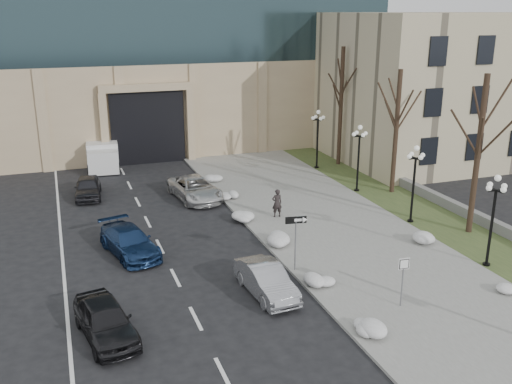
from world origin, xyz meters
TOP-DOWN VIEW (x-y plane):
  - ground at (0.00, 0.00)m, footprint 160.00×160.00m
  - sidewalk at (3.50, 14.00)m, footprint 9.00×40.00m
  - curb at (-1.00, 14.00)m, footprint 0.30×40.00m
  - grass_strip at (10.00, 14.00)m, footprint 4.00×40.00m
  - stone_wall at (12.00, 16.00)m, footprint 0.50×30.00m
  - classical_building at (22.00, 27.98)m, footprint 22.00×18.12m
  - car_a at (-10.10, 5.80)m, footprint 2.52×4.63m
  - car_b at (-3.01, 6.99)m, footprint 1.81×4.36m
  - car_c at (-8.14, 13.53)m, footprint 3.10×5.19m
  - car_d at (-2.73, 21.30)m, footprint 3.14×5.65m
  - car_e at (-9.48, 24.12)m, footprint 2.07×4.31m
  - pedestrian at (1.06, 15.93)m, footprint 0.65×0.43m
  - box_truck at (-7.73, 32.38)m, footprint 2.89×7.02m
  - one_way_sign at (-0.73, 8.59)m, footprint 1.08×0.37m
  - keep_sign at (1.95, 3.88)m, footprint 0.50×0.09m
  - snow_clump_b at (-0.41, 2.56)m, footprint 1.10×1.60m
  - snow_clump_c at (-0.55, 6.99)m, footprint 1.10×1.60m
  - snow_clump_d at (-0.58, 11.51)m, footprint 1.10×1.60m
  - snow_clump_e at (-0.89, 16.31)m, footprint 1.10×1.60m
  - snow_clump_f at (-0.70, 20.06)m, footprint 1.10×1.60m
  - snow_clump_g at (-0.49, 24.79)m, footprint 1.10×1.60m
  - snow_clump_i at (7.36, 9.03)m, footprint 1.10×1.60m
  - lamppost_a at (8.30, 6.00)m, footprint 1.18×1.18m
  - lamppost_b at (8.30, 12.50)m, footprint 1.18×1.18m
  - lamppost_c at (8.30, 19.00)m, footprint 1.18×1.18m
  - lamppost_d at (8.30, 25.50)m, footprint 1.18×1.18m
  - tree_near at (10.50, 10.00)m, footprint 3.20×3.20m
  - tree_mid at (10.50, 18.00)m, footprint 3.20×3.20m
  - tree_far at (10.50, 26.00)m, footprint 3.20×3.20m

SIDE VIEW (x-z plane):
  - ground at x=0.00m, z-range 0.00..0.00m
  - grass_strip at x=10.00m, z-range 0.00..0.10m
  - sidewalk at x=3.50m, z-range 0.00..0.12m
  - curb at x=-1.00m, z-range 0.00..0.14m
  - snow_clump_b at x=-0.41m, z-range 0.12..0.48m
  - snow_clump_c at x=-0.55m, z-range 0.12..0.48m
  - snow_clump_d at x=-0.58m, z-range 0.12..0.48m
  - snow_clump_e at x=-0.89m, z-range 0.12..0.48m
  - snow_clump_f at x=-0.70m, z-range 0.12..0.48m
  - snow_clump_g at x=-0.49m, z-range 0.12..0.48m
  - snow_clump_i at x=7.36m, z-range 0.12..0.48m
  - stone_wall at x=12.00m, z-range 0.00..0.70m
  - car_b at x=-3.01m, z-range 0.00..1.40m
  - car_c at x=-8.14m, z-range 0.00..1.41m
  - car_e at x=-9.48m, z-range 0.00..1.42m
  - car_a at x=-10.10m, z-range 0.00..1.49m
  - car_d at x=-2.73m, z-range 0.00..1.50m
  - pedestrian at x=1.06m, z-range 0.12..1.87m
  - box_truck at x=-7.73m, z-range -0.03..2.14m
  - keep_sign at x=1.95m, z-range 0.55..2.87m
  - one_way_sign at x=-0.73m, z-range 0.94..3.83m
  - lamppost_a at x=8.30m, z-range 0.69..5.45m
  - lamppost_b at x=8.30m, z-range 0.69..5.45m
  - lamppost_c at x=8.30m, z-range 0.69..5.45m
  - lamppost_d at x=8.30m, z-range 0.69..5.45m
  - tree_mid at x=10.50m, z-range 1.25..9.75m
  - tree_near at x=10.50m, z-range 1.33..10.33m
  - classical_building at x=22.00m, z-range 0.00..12.00m
  - tree_far at x=10.50m, z-range 1.40..10.90m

